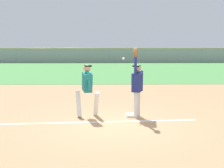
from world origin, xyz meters
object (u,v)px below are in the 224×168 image
at_px(parked_car_black, 77,56).
at_px(parked_car_white, 221,56).
at_px(first_base, 132,115).
at_px(fielder, 137,83).
at_px(parked_car_silver, 123,56).
at_px(runner, 87,87).
at_px(parked_car_green, 30,56).
at_px(parked_car_blue, 174,56).
at_px(baseball, 123,58).

bearing_deg(parked_car_black, parked_car_white, -1.75).
bearing_deg(first_base, fielder, -32.34).
height_order(parked_car_black, parked_car_white, same).
distance_m(fielder, parked_car_silver, 30.27).
xyz_separation_m(first_base, runner, (-1.48, 0.02, 0.96)).
height_order(parked_car_green, parked_car_silver, same).
height_order(runner, parked_car_blue, runner).
bearing_deg(parked_car_white, baseball, -120.41).
bearing_deg(parked_car_silver, parked_car_green, -173.77).
height_order(fielder, parked_car_green, fielder).
height_order(parked_car_blue, parked_car_white, same).
distance_m(baseball, parked_car_black, 30.55).
distance_m(baseball, parked_car_silver, 29.96).
bearing_deg(parked_car_white, parked_car_green, 175.80).
xyz_separation_m(first_base, parked_car_white, (14.54, 29.99, 0.63)).
distance_m(runner, baseball, 1.52).
xyz_separation_m(parked_car_green, parked_car_silver, (12.50, 0.03, 0.00)).
bearing_deg(runner, parked_car_black, 80.85).
relative_size(baseball, parked_car_green, 0.02).
xyz_separation_m(baseball, parked_car_black, (-4.63, 30.17, -1.23)).
bearing_deg(parked_car_black, parked_car_blue, -3.36).
relative_size(first_base, parked_car_blue, 0.09).
relative_size(runner, parked_car_silver, 0.38).
distance_m(runner, parked_car_white, 33.98).
height_order(first_base, parked_car_white, parked_car_white).
xyz_separation_m(first_base, fielder, (0.14, -0.09, 1.08)).
bearing_deg(runner, parked_car_white, 46.27).
xyz_separation_m(parked_car_silver, parked_car_white, (13.17, -0.17, 0.00)).
distance_m(parked_car_black, parked_car_white, 19.46).
distance_m(baseball, parked_car_blue, 30.70).
distance_m(first_base, runner, 1.76).
height_order(parked_car_green, parked_car_white, same).
relative_size(runner, parked_car_white, 0.38).
distance_m(fielder, baseball, 0.97).
bearing_deg(parked_car_black, fielder, -81.03).
relative_size(parked_car_green, parked_car_blue, 1.01).
xyz_separation_m(fielder, parked_car_green, (-11.27, 30.21, -0.45)).
bearing_deg(first_base, parked_car_blue, 74.78).
xyz_separation_m(runner, parked_car_silver, (2.85, 30.14, -0.32)).
bearing_deg(parked_car_silver, fielder, -86.24).
relative_size(parked_car_green, parked_car_white, 0.99).
distance_m(fielder, parked_car_green, 32.25).
bearing_deg(first_base, baseball, 137.13).
height_order(first_base, parked_car_black, parked_car_black).
relative_size(fielder, parked_car_white, 0.50).
xyz_separation_m(runner, parked_car_green, (-9.65, 30.11, -0.32)).
xyz_separation_m(parked_car_black, parked_car_silver, (6.29, -0.28, 0.00)).
bearing_deg(parked_car_white, fielder, -119.48).
bearing_deg(parked_car_green, runner, -74.71).
relative_size(parked_car_green, parked_car_black, 1.01).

